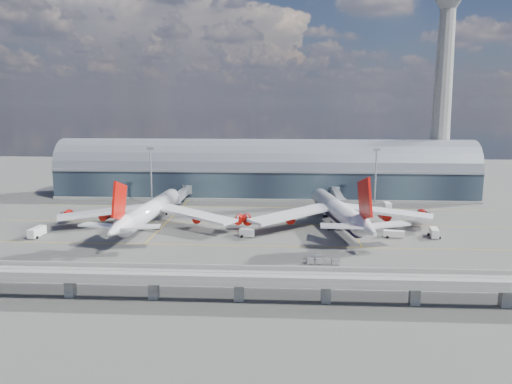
# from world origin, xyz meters

# --- Properties ---
(ground) EXTENTS (500.00, 500.00, 0.00)m
(ground) POSITION_xyz_m (0.00, 0.00, 0.00)
(ground) COLOR #474744
(ground) RESTS_ON ground
(taxi_lines) EXTENTS (200.00, 80.12, 0.01)m
(taxi_lines) POSITION_xyz_m (0.00, 22.11, 0.01)
(taxi_lines) COLOR gold
(taxi_lines) RESTS_ON ground
(terminal) EXTENTS (200.00, 30.00, 28.00)m
(terminal) POSITION_xyz_m (0.00, 77.99, 11.34)
(terminal) COLOR #1E2632
(terminal) RESTS_ON ground
(control_tower) EXTENTS (19.00, 19.00, 103.00)m
(control_tower) POSITION_xyz_m (85.00, 83.00, 51.64)
(control_tower) COLOR gray
(control_tower) RESTS_ON ground
(guideway) EXTENTS (220.00, 8.50, 7.20)m
(guideway) POSITION_xyz_m (-0.00, -55.00, 5.29)
(guideway) COLOR gray
(guideway) RESTS_ON ground
(floodlight_mast_left) EXTENTS (3.00, 0.70, 25.70)m
(floodlight_mast_left) POSITION_xyz_m (-50.00, 55.00, 13.63)
(floodlight_mast_left) COLOR gray
(floodlight_mast_left) RESTS_ON ground
(floodlight_mast_right) EXTENTS (3.00, 0.70, 25.70)m
(floodlight_mast_right) POSITION_xyz_m (50.00, 55.00, 13.63)
(floodlight_mast_right) COLOR gray
(floodlight_mast_right) RESTS_ON ground
(airliner_left) EXTENTS (69.31, 72.82, 22.19)m
(airliner_left) POSITION_xyz_m (-39.14, 11.00, 6.34)
(airliner_left) COLOR white
(airliner_left) RESTS_ON ground
(airliner_right) EXTENTS (70.66, 73.93, 23.54)m
(airliner_right) POSITION_xyz_m (30.16, 15.31, 6.11)
(airliner_right) COLOR white
(airliner_right) RESTS_ON ground
(jet_bridge_left) EXTENTS (4.40, 28.00, 7.25)m
(jet_bridge_left) POSITION_xyz_m (-35.50, 53.12, 5.18)
(jet_bridge_left) COLOR gray
(jet_bridge_left) RESTS_ON ground
(jet_bridge_right) EXTENTS (4.40, 32.00, 7.25)m
(jet_bridge_right) POSITION_xyz_m (33.31, 51.18, 5.18)
(jet_bridge_right) COLOR gray
(jet_bridge_right) RESTS_ON ground
(service_truck_0) EXTENTS (3.23, 8.09, 3.29)m
(service_truck_0) POSITION_xyz_m (-74.21, -3.48, 1.70)
(service_truck_0) COLOR silver
(service_truck_0) RESTS_ON ground
(service_truck_1) EXTENTS (5.27, 3.41, 2.82)m
(service_truck_1) POSITION_xyz_m (-2.41, 0.76, 1.42)
(service_truck_1) COLOR silver
(service_truck_1) RESTS_ON ground
(service_truck_2) EXTENTS (7.10, 3.09, 2.49)m
(service_truck_2) POSITION_xyz_m (47.53, 2.80, 1.30)
(service_truck_2) COLOR silver
(service_truck_2) RESTS_ON ground
(service_truck_3) EXTENTS (3.33, 6.64, 3.07)m
(service_truck_3) POSITION_xyz_m (61.33, 4.02, 1.57)
(service_truck_3) COLOR silver
(service_truck_3) RESTS_ON ground
(service_truck_4) EXTENTS (2.92, 5.71, 3.28)m
(service_truck_4) POSITION_xyz_m (54.18, 47.81, 1.66)
(service_truck_4) COLOR silver
(service_truck_4) RESTS_ON ground
(service_truck_5) EXTENTS (4.40, 5.71, 2.60)m
(service_truck_5) POSITION_xyz_m (27.88, 34.46, 1.33)
(service_truck_5) COLOR silver
(service_truck_5) RESTS_ON ground
(cargo_train_0) EXTENTS (7.26, 2.98, 1.59)m
(cargo_train_0) POSITION_xyz_m (-50.23, -38.77, 0.83)
(cargo_train_0) COLOR gray
(cargo_train_0) RESTS_ON ground
(cargo_train_1) EXTENTS (9.45, 1.74, 1.57)m
(cargo_train_1) POSITION_xyz_m (21.38, -27.33, 0.82)
(cargo_train_1) COLOR gray
(cargo_train_1) RESTS_ON ground
(cargo_train_2) EXTENTS (4.50, 1.85, 1.49)m
(cargo_train_2) POSITION_xyz_m (19.17, -23.48, 0.78)
(cargo_train_2) COLOR gray
(cargo_train_2) RESTS_ON ground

